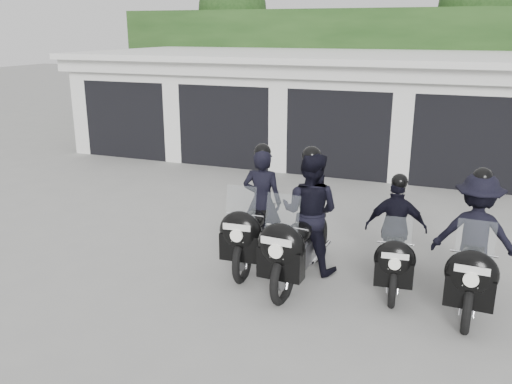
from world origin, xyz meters
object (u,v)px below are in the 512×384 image
(police_bike_a, at_px, (257,215))
(police_bike_b, at_px, (305,222))
(police_bike_c, at_px, (395,236))
(police_bike_d, at_px, (474,244))

(police_bike_a, xyz_separation_m, police_bike_b, (0.88, -0.25, 0.09))
(police_bike_a, height_order, police_bike_c, police_bike_a)
(police_bike_b, xyz_separation_m, police_bike_d, (2.37, 0.09, -0.04))
(police_bike_c, distance_m, police_bike_d, 1.10)
(police_bike_c, bearing_deg, police_bike_b, -174.26)
(police_bike_b, relative_size, police_bike_c, 1.22)
(police_bike_b, relative_size, police_bike_d, 1.07)
(police_bike_a, xyz_separation_m, police_bike_d, (3.25, -0.17, 0.05))
(police_bike_c, relative_size, police_bike_d, 0.87)
(police_bike_b, bearing_deg, police_bike_c, 15.53)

